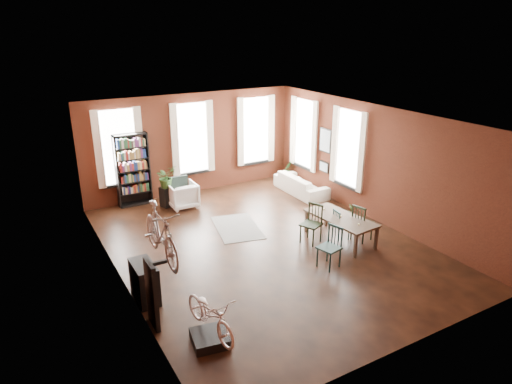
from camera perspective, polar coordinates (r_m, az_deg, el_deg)
room at (r=11.31m, az=0.54°, el=4.62°), size 9.00×9.04×3.22m
dining_table at (r=11.76m, az=10.45°, el=-4.53°), size 1.02×1.95×0.64m
dining_chair_a at (r=10.41m, az=9.14°, el=-6.87°), size 0.54×0.54×0.97m
dining_chair_b at (r=11.48m, az=6.89°, el=-4.02°), size 0.60×0.60×0.99m
dining_chair_c at (r=11.84m, az=13.13°, el=-3.73°), size 0.53×0.53×0.96m
dining_chair_d at (r=11.83m, az=10.61°, el=-3.99°), size 0.42×0.42×0.79m
bookshelf at (r=14.09m, az=-15.14°, el=2.68°), size 1.00×0.32×2.20m
white_armchair at (r=13.80m, az=-9.16°, el=-0.24°), size 0.82×0.77×0.83m
cream_sofa at (r=14.82m, az=5.67°, el=1.35°), size 0.61×2.08×0.81m
striped_rug at (r=12.40m, az=-2.38°, el=-4.45°), size 1.47×1.97×0.01m
bike_trainer at (r=8.30m, az=-5.78°, el=-17.74°), size 0.70×0.70×0.18m
bike_wall_rack at (r=8.53m, az=-12.89°, el=-12.43°), size 0.16×0.60×1.30m
console_table at (r=9.43m, az=-13.75°, el=-10.88°), size 0.40×0.80×0.80m
plant_stand at (r=13.97m, az=-11.16°, el=-0.59°), size 0.38×0.38×0.61m
plant_by_sofa at (r=16.17m, az=3.92°, el=2.11°), size 0.48×0.77×0.33m
plant_small at (r=13.39m, az=11.71°, el=-2.66°), size 0.38×0.40×0.13m
bicycle_floor at (r=7.86m, az=-5.82°, el=-12.82°), size 0.60×0.83×1.46m
bicycle_hung at (r=7.91m, az=-12.00°, el=-2.92°), size 0.47×1.00×1.66m
plant_on_stand at (r=13.78m, az=-11.18°, el=1.59°), size 0.78×0.82×0.51m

